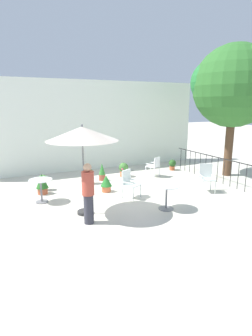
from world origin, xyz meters
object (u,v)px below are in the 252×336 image
at_px(patio_chair_1, 154,165).
at_px(potted_plant_5, 42,183).
at_px(potted_plant_3, 89,175).
at_px(potted_plant_0, 102,172).
at_px(cafe_table_0, 167,192).
at_px(cafe_table_1, 41,186).
at_px(patio_chair_2, 206,176).
at_px(potted_plant_1, 172,164).
at_px(potted_plant_4, 43,182).
at_px(shade_tree, 234,86).
at_px(potted_plant_6, 124,169).
at_px(patio_umbrella_0, 82,135).
at_px(patio_chair_0, 129,182).
at_px(potted_plant_2, 106,183).
at_px(standing_person, 88,193).

xyz_separation_m(patio_chair_1, potted_plant_5, (-4.72, -0.38, -0.12)).
bearing_deg(potted_plant_3, potted_plant_0, 21.83).
relative_size(cafe_table_0, potted_plant_5, 1.14).
bearing_deg(cafe_table_1, patio_chair_2, -13.18).
xyz_separation_m(potted_plant_1, potted_plant_4, (-6.04, -0.64, 0.04)).
height_order(cafe_table_1, potted_plant_5, cafe_table_1).
height_order(shade_tree, patio_chair_1, shade_tree).
distance_m(patio_chair_2, potted_plant_6, 3.61).
bearing_deg(patio_umbrella_0, potted_plant_3, 70.48).
relative_size(potted_plant_3, potted_plant_6, 0.99).
bearing_deg(potted_plant_4, patio_chair_1, -0.64).
height_order(potted_plant_3, potted_plant_6, potted_plant_6).
height_order(cafe_table_1, patio_chair_0, patio_chair_0).
distance_m(patio_chair_0, potted_plant_6, 2.73).
height_order(cafe_table_1, potted_plant_1, cafe_table_1).
xyz_separation_m(potted_plant_2, potted_plant_5, (-2.11, 0.70, 0.06)).
xyz_separation_m(cafe_table_1, potted_plant_3, (2.00, 1.38, -0.16)).
bearing_deg(potted_plant_6, potted_plant_5, -164.99).
relative_size(patio_chair_1, potted_plant_6, 1.40).
xyz_separation_m(patio_chair_2, potted_plant_0, (-2.89, 2.93, -0.22)).
bearing_deg(potted_plant_2, patio_chair_0, -61.91).
height_order(patio_umbrella_0, potted_plant_5, patio_umbrella_0).
height_order(cafe_table_0, potted_plant_5, cafe_table_0).
bearing_deg(potted_plant_2, cafe_table_0, -66.18).
xyz_separation_m(shade_tree, potted_plant_6, (-4.29, 1.64, -3.46)).
height_order(patio_chair_0, patio_chair_2, patio_chair_2).
bearing_deg(patio_chair_0, potted_plant_5, 148.23).
bearing_deg(patio_chair_2, potted_plant_0, 134.54).
bearing_deg(potted_plant_3, cafe_table_1, -145.41).
bearing_deg(shade_tree, standing_person, -161.94).
bearing_deg(potted_plant_2, potted_plant_5, 161.62).
distance_m(cafe_table_1, potted_plant_0, 3.12).
relative_size(patio_chair_2, potted_plant_6, 1.61).
bearing_deg(shade_tree, potted_plant_1, 133.78).
bearing_deg(cafe_table_1, potted_plant_0, 31.74).
bearing_deg(potted_plant_2, potted_plant_6, 49.14).
xyz_separation_m(shade_tree, patio_chair_1, (-3.11, 1.07, -3.28)).
bearing_deg(patio_chair_1, potted_plant_6, 154.45).
xyz_separation_m(patio_chair_0, patio_chair_2, (2.79, -0.54, 0.03)).
relative_size(potted_plant_5, potted_plant_6, 1.17).
height_order(patio_chair_1, potted_plant_4, patio_chair_1).
xyz_separation_m(cafe_table_1, potted_plant_0, (2.65, 1.64, -0.18)).
distance_m(cafe_table_0, patio_chair_0, 1.51).
relative_size(cafe_table_0, potted_plant_0, 1.15).
relative_size(shade_tree, potted_plant_1, 10.78).
bearing_deg(potted_plant_1, potted_plant_4, -173.92).
bearing_deg(cafe_table_1, potted_plant_1, 17.06).
xyz_separation_m(potted_plant_1, potted_plant_3, (-4.29, -0.55, 0.08)).
bearing_deg(shade_tree, cafe_table_0, -153.65).
distance_m(shade_tree, patio_chair_0, 6.23).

